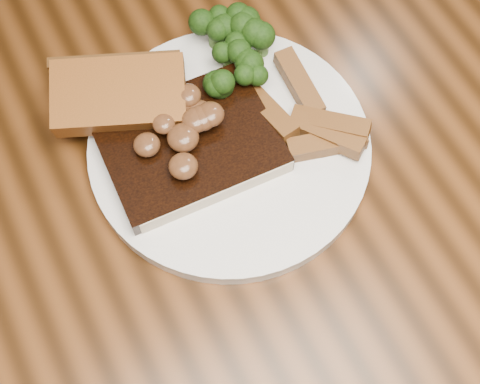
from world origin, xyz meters
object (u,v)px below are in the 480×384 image
(steak, at_px, (190,145))
(potato_wedges, at_px, (305,119))
(plate, at_px, (229,148))
(dining_table, at_px, (244,237))
(garlic_bread, at_px, (123,107))

(steak, bearing_deg, potato_wedges, -10.18)
(steak, relative_size, potato_wedges, 1.64)
(potato_wedges, bearing_deg, plate, 169.05)
(plate, height_order, potato_wedges, potato_wedges)
(dining_table, bearing_deg, plate, 77.34)
(dining_table, relative_size, steak, 10.23)
(garlic_bread, relative_size, potato_wedges, 1.28)
(dining_table, bearing_deg, steak, 110.14)
(plate, bearing_deg, steak, 163.36)
(potato_wedges, bearing_deg, steak, 167.16)
(garlic_bread, bearing_deg, plate, -22.38)
(plate, height_order, steak, steak)
(garlic_bread, bearing_deg, steak, -36.18)
(dining_table, distance_m, steak, 0.14)
(dining_table, relative_size, garlic_bread, 13.11)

